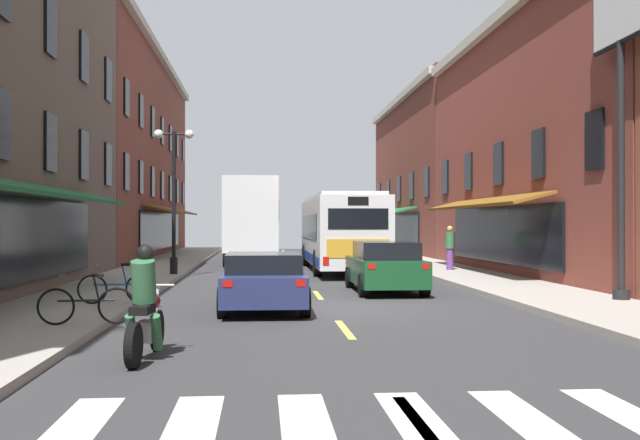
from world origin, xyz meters
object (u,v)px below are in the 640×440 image
Objects in this scene: sedan_near at (385,266)px; bicycle_mid at (117,287)px; bicycle_near at (87,304)px; pedestrian_mid at (450,247)px; transit_bus at (340,232)px; billboard_sign at (621,50)px; box_truck at (251,221)px; sedan_far at (264,280)px; motorcycle_rider at (145,310)px; street_lamp_twin at (174,194)px; sedan_mid at (256,244)px.

sedan_near reaches higher than bicycle_mid.
pedestrian_mid is at bearing 54.69° from bicycle_near.
transit_bus reaches higher than sedan_near.
billboard_sign is at bearing -0.32° from bicycle_mid.
billboard_sign reaches higher than box_truck.
pedestrian_mid is (7.35, 11.70, 0.36)m from sedan_far.
bicycle_near is (-2.64, -21.57, -1.56)m from box_truck.
box_truck is 18.46m from sedan_far.
sedan_far is 6.16m from motorcycle_rider.
motorcycle_rider is (-1.71, -5.92, 0.04)m from sedan_far.
bicycle_near is (-6.65, -7.23, -0.23)m from sedan_near.
billboard_sign is 1.82× the size of sedan_near.
street_lamp_twin is (-0.02, 13.29, 2.52)m from bicycle_near.
street_lamp_twin is at bearing 90.09° from bicycle_near.
sedan_near is at bearing -42.24° from street_lamp_twin.
transit_bus is 6.63× the size of bicycle_mid.
motorcycle_rider is 3.12m from bicycle_near.
pedestrian_mid is at bearing 46.78° from bicycle_mid.
sedan_near is at bearing 127.44° from pedestrian_mid.
bicycle_near is (-3.18, -3.17, -0.17)m from sedan_far.
sedan_far is at bearing -5.68° from bicycle_mid.
sedan_far is 4.50m from bicycle_near.
bicycle_near is 0.99× the size of pedestrian_mid.
box_truck is at bearing 81.21° from bicycle_mid.
sedan_near is 8.57m from pedestrian_mid.
bicycle_near is (-1.47, 2.75, -0.21)m from motorcycle_rider.
bicycle_near is at bearing 118.14° from motorcycle_rider.
sedan_near is at bearing 47.41° from bicycle_near.
box_truck is at bearing -90.96° from sedan_mid.
transit_bus is 17.92m from bicycle_near.
sedan_mid is 0.83× the size of street_lamp_twin.
motorcycle_rider is 1.20× the size of pedestrian_mid.
sedan_far is at bearing -178.21° from billboard_sign.
motorcycle_rider is at bearing -106.14° from sedan_far.
billboard_sign is 3.79× the size of motorcycle_rider.
box_truck is 24.39m from motorcycle_rider.
sedan_mid is 2.08× the size of motorcycle_rider.
box_truck reaches higher than motorcycle_rider.
motorcycle_rider is (-1.34, -34.16, -0.01)m from sedan_mid.
street_lamp_twin is (0.13, 9.79, 2.52)m from bicycle_mid.
sedan_mid is at bearing 81.12° from street_lamp_twin.
sedan_mid is (0.16, 9.84, -1.34)m from box_truck.
motorcycle_rider is at bearing -92.76° from box_truck.
bicycle_near is at bearing -163.65° from billboard_sign.
box_truck is 21.79m from bicycle_near.
transit_bus reaches higher than motorcycle_rider.
transit_bus is at bearing 76.77° from sedan_far.
sedan_mid is 18.48m from street_lamp_twin.
sedan_near is 7.76m from bicycle_mid.
bicycle_near is 0.33× the size of street_lamp_twin.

